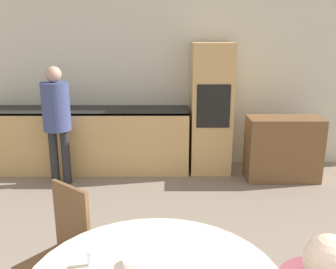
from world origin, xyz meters
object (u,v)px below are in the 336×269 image
person_standing (57,113)px  bowl_far (134,262)px  chair_far_left (64,247)px  sideboard (283,149)px  oven_unit (211,109)px

person_standing → bowl_far: (1.27, -2.96, -0.20)m
chair_far_left → person_standing: 2.57m
person_standing → bowl_far: person_standing is taller
sideboard → chair_far_left: (-2.34, -2.59, 0.10)m
oven_unit → chair_far_left: 3.28m
chair_far_left → person_standing: (-0.71, 2.43, 0.44)m
sideboard → bowl_far: (-1.79, -3.13, 0.34)m
sideboard → person_standing: (-3.06, -0.16, 0.54)m
sideboard → person_standing: bearing=-177.0°
bowl_far → chair_far_left: bearing=136.1°
person_standing → bowl_far: 3.23m
oven_unit → chair_far_left: size_ratio=1.90×
oven_unit → bowl_far: oven_unit is taller
oven_unit → chair_far_left: (-1.37, -2.96, -0.39)m
chair_far_left → bowl_far: 0.81m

